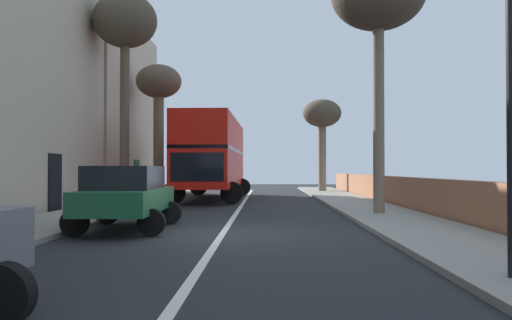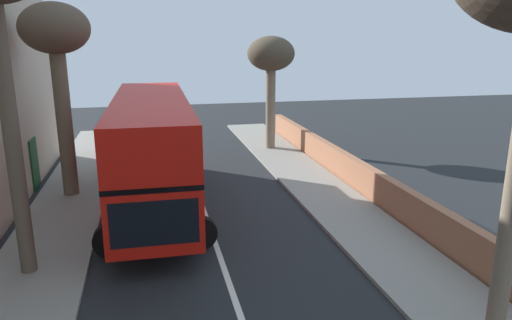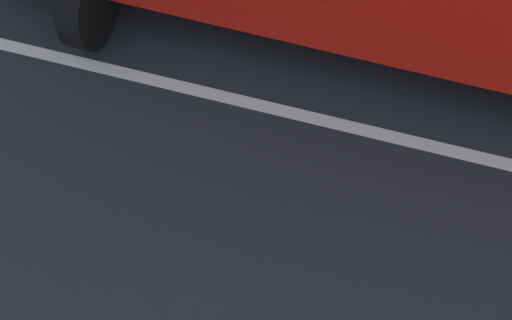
{
  "view_description": "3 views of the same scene",
  "coord_description": "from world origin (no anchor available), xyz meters",
  "views": [
    {
      "loc": [
        1.04,
        -12.85,
        1.55
      ],
      "look_at": [
        0.64,
        8.82,
        1.92
      ],
      "focal_mm": 37.49,
      "sensor_mm": 36.0,
      "label": 1
    },
    {
      "loc": [
        -1.77,
        -2.3,
        6.12
      ],
      "look_at": [
        1.79,
        13.16,
        1.97
      ],
      "focal_mm": 33.09,
      "sensor_mm": 36.0,
      "label": 2
    },
    {
      "loc": [
        3.1,
        13.75,
        5.55
      ],
      "look_at": [
        1.07,
        13.2,
        0.84
      ],
      "focal_mm": 37.32,
      "sensor_mm": 36.0,
      "label": 3
    }
  ],
  "objects": []
}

